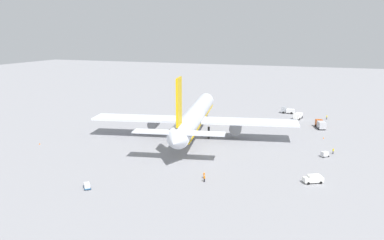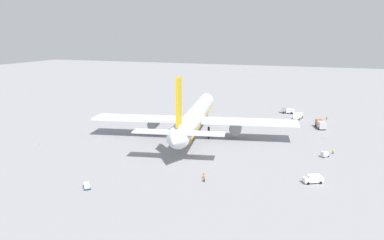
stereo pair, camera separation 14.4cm
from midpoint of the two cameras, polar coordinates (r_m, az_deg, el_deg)
name	(u,v)px [view 1 (the left image)]	position (r m, az deg, el deg)	size (l,w,h in m)	color
ground_plane	(195,136)	(138.52, 0.38, -2.19)	(600.00, 600.00, 0.00)	gray
airliner	(195,117)	(135.64, 0.34, 0.45)	(71.64, 67.75, 22.82)	silver
service_truck_0	(321,124)	(155.57, 17.48, -0.56)	(7.40, 4.46, 2.75)	#BF4C14
service_truck_1	(298,116)	(170.08, 14.53, 0.60)	(6.25, 3.39, 2.56)	white
service_truck_2	(288,110)	(180.58, 13.16, 1.33)	(2.78, 5.39, 2.77)	#999EA5
service_van	(313,179)	(99.92, 16.52, -7.85)	(3.93, 4.92, 1.97)	white
baggage_cart_0	(325,154)	(121.00, 17.98, -4.54)	(2.64, 2.62, 1.51)	gray
baggage_cart_1	(87,186)	(95.81, -14.49, -8.85)	(3.02, 2.88, 1.18)	#26598C
ground_worker_0	(204,178)	(96.58, 1.69, -8.14)	(0.47, 0.47, 1.72)	black
ground_worker_1	(204,175)	(98.70, 1.65, -7.71)	(0.56, 0.56, 1.65)	navy
ground_worker_2	(327,117)	(172.27, 18.26, 0.37)	(0.56, 0.56, 1.79)	#3F3F47
ground_worker_3	(333,151)	(124.44, 19.06, -4.11)	(0.56, 0.56, 1.78)	#3F3F47
traffic_cone_0	(40,144)	(136.16, -20.51, -3.12)	(0.36, 0.36, 0.55)	orange
traffic_cone_1	(324,138)	(141.34, 17.86, -2.38)	(0.36, 0.36, 0.55)	orange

